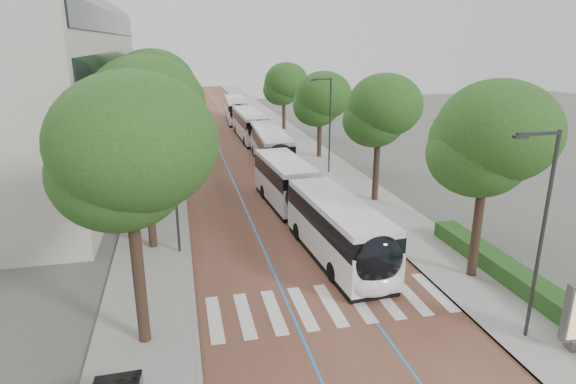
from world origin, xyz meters
name	(u,v)px	position (x,y,z in m)	size (l,w,h in m)	color
ground	(333,318)	(0.00, 0.00, 0.00)	(160.00, 160.00, 0.00)	#51544C
road	(228,138)	(0.00, 40.00, 0.01)	(11.00, 140.00, 0.02)	brown
sidewalk_left	(163,140)	(-7.50, 40.00, 0.06)	(4.00, 140.00, 0.12)	#989690
sidewalk_right	(289,135)	(7.50, 40.00, 0.06)	(4.00, 140.00, 0.12)	#989690
kerb_left	(180,140)	(-5.60, 40.00, 0.06)	(0.20, 140.00, 0.14)	gray
kerb_right	(274,136)	(5.60, 40.00, 0.06)	(0.20, 140.00, 0.14)	gray
zebra_crossing	(330,304)	(0.20, 1.00, 0.03)	(10.55, 3.60, 0.01)	silver
lane_line_left	(215,138)	(-1.60, 40.00, 0.02)	(0.12, 126.00, 0.01)	#2679C0
lane_line_right	(241,137)	(1.60, 40.00, 0.02)	(0.12, 126.00, 0.01)	#2679C0
office_building	(5,92)	(-19.47, 28.00, 7.00)	(18.11, 40.00, 14.00)	#9C9991
hedge	(525,283)	(9.10, 0.00, 0.52)	(1.20, 14.00, 0.80)	#164116
streetlight_near	(540,222)	(6.62, -3.00, 4.82)	(1.82, 0.20, 8.00)	#2F2F31
streetlight_far	(328,118)	(6.62, 22.00, 4.82)	(1.82, 0.20, 8.00)	#2F2F31
lamp_post_left	(174,180)	(-6.10, 8.00, 4.12)	(0.14, 0.14, 8.00)	#2F2F31
trees_left	(154,91)	(-7.50, 26.04, 7.01)	(6.10, 60.86, 9.95)	black
trees_right	(338,103)	(7.70, 22.66, 5.94)	(5.50, 47.45, 8.87)	black
lead_bus	(312,207)	(1.68, 9.19, 1.63)	(3.76, 18.52, 3.20)	black
bus_queued_0	(271,148)	(2.45, 25.76, 1.62)	(3.17, 12.51, 3.20)	white
bus_queued_1	(250,126)	(2.47, 38.40, 1.62)	(2.63, 12.42, 3.20)	white
bus_queued_2	(236,110)	(2.48, 52.14, 1.62)	(3.25, 12.52, 3.20)	white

